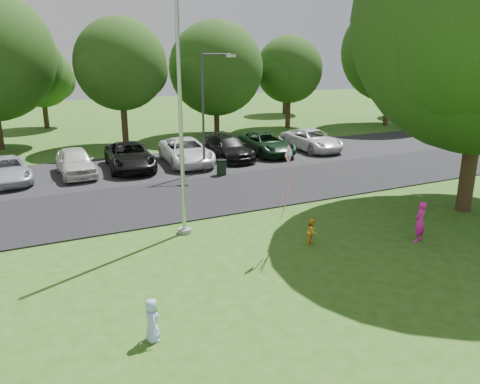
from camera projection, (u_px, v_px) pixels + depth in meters
name	position (u px, v px, depth m)	size (l,w,h in m)	color
ground	(347.00, 268.00, 14.33)	(120.00, 120.00, 0.00)	#2B5917
park_road	(226.00, 192.00, 22.08)	(60.00, 6.00, 0.06)	black
parking_strip	(181.00, 164.00, 27.68)	(42.00, 7.00, 0.06)	black
flagpole	(181.00, 119.00, 15.98)	(0.50, 0.50, 10.00)	#B7BABF
street_lamp	(208.00, 102.00, 24.66)	(1.76, 0.73, 6.44)	#3F3F44
trash_can	(222.00, 168.00, 25.01)	(0.56, 0.56, 0.88)	black
tree_row	(160.00, 62.00, 34.25)	(64.35, 11.94, 10.88)	#332316
horizon_trees	(156.00, 76.00, 44.00)	(77.46, 7.20, 7.02)	#332316
parked_cars	(189.00, 151.00, 27.64)	(21.01, 5.62, 1.47)	#B2B7BF
woman	(420.00, 222.00, 16.18)	(0.53, 0.35, 1.45)	#F620AF
child_yellow	(312.00, 231.00, 16.02)	(0.46, 0.36, 0.94)	yellow
child_blue	(152.00, 320.00, 10.60)	(0.51, 0.33, 1.05)	#A4C4FC
kite	(292.00, 169.00, 14.89)	(4.79, 1.64, 2.47)	pink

